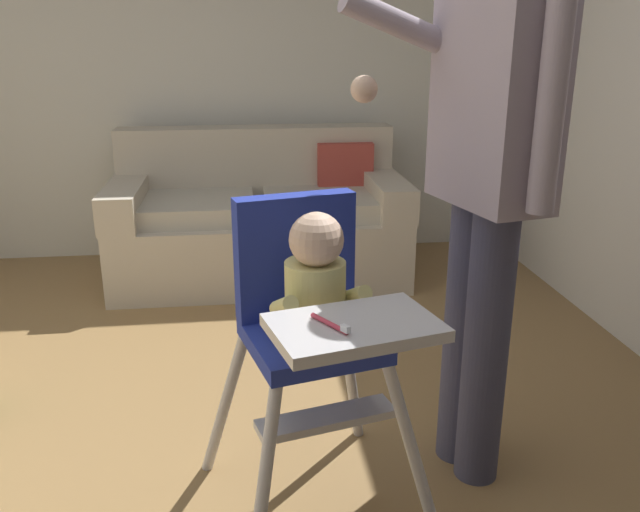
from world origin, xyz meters
TOP-DOWN VIEW (x-y plane):
  - ground at (0.00, 0.00)m, footprint 5.61×6.59m
  - wall_far at (0.00, 2.53)m, footprint 4.81×0.06m
  - couch at (0.34, 2.01)m, footprint 1.70×0.86m
  - high_chair at (0.42, -0.11)m, footprint 0.73×0.82m
  - adult_standing at (0.95, 0.01)m, footprint 0.59×0.50m

SIDE VIEW (x-z plane):
  - ground at x=0.00m, z-range -0.10..0.00m
  - couch at x=0.34m, z-range -0.10..0.76m
  - high_chair at x=0.42m, z-range 0.18..1.13m
  - adult_standing at x=0.95m, z-range 0.12..1.84m
  - wall_far at x=0.00m, z-range 0.00..2.63m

